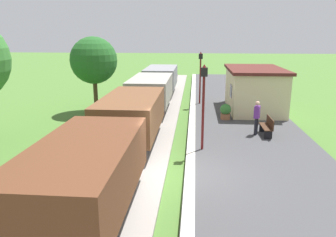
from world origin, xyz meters
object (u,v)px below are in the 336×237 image
Objects in this scene: tree_trackside_far at (94,61)px; station_hut at (254,89)px; potted_planter at (226,111)px; bench_near_hut at (267,126)px; freight_train at (143,102)px; person_waiting at (257,116)px; lamp_post_near at (204,92)px; lamp_post_far at (200,68)px.

station_hut is at bearing 2.79° from tree_trackside_far.
potted_planter is at bearing -14.01° from tree_trackside_far.
potted_planter is (-1.79, 3.00, 0.00)m from bench_near_hut.
bench_near_hut is 11.80m from tree_trackside_far.
freight_train is 4.48× the size of station_hut.
freight_train is 6.31m from person_waiting.
bench_near_hut is at bearing 34.96° from lamp_post_near.
person_waiting is 1.87× the size of potted_planter.
bench_near_hut is 8.29m from lamp_post_far.
tree_trackside_far is at bearing 165.99° from potted_planter.
station_hut is 6.33× the size of potted_planter.
person_waiting reaches higher than bench_near_hut.
potted_planter is 0.18× the size of tree_trackside_far.
potted_planter is 5.02m from lamp_post_far.
tree_trackside_far is (-7.00, 7.40, 0.67)m from lamp_post_near.
lamp_post_near reaches higher than freight_train.
freight_train is at bearing 163.22° from bench_near_hut.
freight_train is 15.20× the size of person_waiting.
tree_trackside_far reaches higher than freight_train.
lamp_post_far reaches higher than person_waiting.
tree_trackside_far is at bearing -4.86° from person_waiting.
lamp_post_near is (-2.73, -2.36, 1.62)m from person_waiting.
potted_planter reaches higher than bench_near_hut.
person_waiting is at bearing 40.84° from lamp_post_near.
person_waiting is (-0.54, 0.07, 0.46)m from bench_near_hut.
freight_train is 17.33× the size of bench_near_hut.
bench_near_hut is 0.41× the size of lamp_post_far.
lamp_post_far is (-1.47, 4.33, 2.08)m from potted_planter.
bench_near_hut is 1.64× the size of potted_planter.
lamp_post_near is at bearing -90.00° from lamp_post_far.
bench_near_hut is at bearing -65.99° from lamp_post_far.
freight_train is at bearing -121.51° from lamp_post_far.
lamp_post_near is 1.00× the size of lamp_post_far.
freight_train is 6.87m from bench_near_hut.
bench_near_hut is 3.50m from potted_planter.
lamp_post_near is at bearing -105.57° from potted_planter.
lamp_post_far is (3.28, 5.35, 1.41)m from freight_train.
tree_trackside_far reaches higher than station_hut.
station_hut is 10.69m from tree_trackside_far.
potted_planter is at bearing -71.21° from lamp_post_far.
potted_planter is (-2.04, -2.63, -0.93)m from station_hut.
lamp_post_near is at bearing -46.57° from tree_trackside_far.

